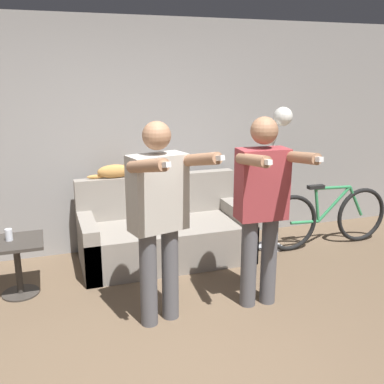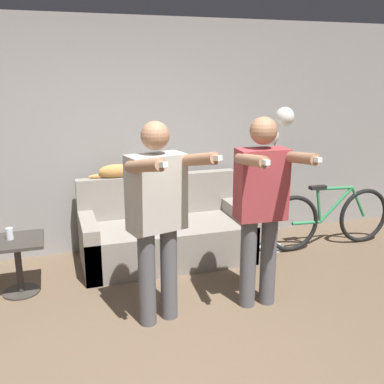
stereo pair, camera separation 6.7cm
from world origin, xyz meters
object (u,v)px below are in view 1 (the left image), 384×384
at_px(person_left, 159,210).
at_px(cat, 116,171).
at_px(cup, 9,235).
at_px(bicycle, 327,218).
at_px(person_right, 262,200).
at_px(couch, 165,235).
at_px(floor_lamp, 274,142).
at_px(side_table, 17,256).

relative_size(person_left, cat, 3.29).
distance_m(cup, bicycle, 3.48).
distance_m(person_right, cup, 2.30).
bearing_deg(couch, cup, -168.08).
height_order(person_left, floor_lamp, person_left).
distance_m(couch, person_left, 1.47).
height_order(couch, cat, cat).
xyz_separation_m(person_right, cup, (-2.08, 0.91, -0.39)).
distance_m(person_right, bicycle, 1.83).
distance_m(couch, bicycle, 1.94).
distance_m(couch, cat, 0.89).
xyz_separation_m(person_left, floor_lamp, (1.63, 1.16, 0.29)).
bearing_deg(side_table, floor_lamp, 5.78).
bearing_deg(couch, bicycle, -6.88).
bearing_deg(person_right, person_left, -177.04).
bearing_deg(cat, couch, -34.11).
xyz_separation_m(cat, bicycle, (2.38, -0.54, -0.62)).
xyz_separation_m(couch, person_left, (-0.37, -1.24, 0.69)).
distance_m(person_right, cat, 1.84).
xyz_separation_m(side_table, bicycle, (3.42, 0.13, -0.03)).
height_order(cat, floor_lamp, floor_lamp).
distance_m(cat, cup, 1.32).
bearing_deg(person_right, cup, 159.28).
xyz_separation_m(floor_lamp, side_table, (-2.76, -0.28, -0.88)).
relative_size(person_right, cat, 3.30).
relative_size(person_left, bicycle, 1.01).
bearing_deg(floor_lamp, person_left, -144.53).
relative_size(side_table, cup, 4.90).
xyz_separation_m(cup, bicycle, (3.47, 0.10, -0.23)).
distance_m(person_left, cup, 1.54).
bearing_deg(couch, cat, 145.89).
bearing_deg(bicycle, cup, -178.42).
relative_size(floor_lamp, bicycle, 1.00).
distance_m(person_right, floor_lamp, 1.41).
bearing_deg(person_left, floor_lamp, 21.32).
height_order(person_right, side_table, person_right).
bearing_deg(cup, cat, 30.27).
bearing_deg(person_left, cat, 79.02).
bearing_deg(person_left, couch, 59.11).
xyz_separation_m(person_left, cat, (-0.09, 1.55, 0.00)).
height_order(couch, person_right, person_right).
distance_m(side_table, cup, 0.21).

